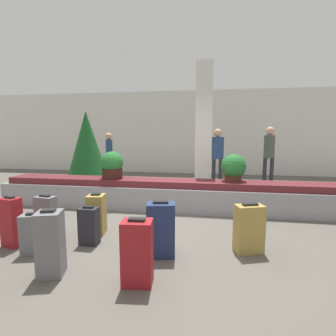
{
  "coord_description": "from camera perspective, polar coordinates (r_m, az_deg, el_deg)",
  "views": [
    {
      "loc": [
        0.89,
        -3.87,
        1.59
      ],
      "look_at": [
        0.0,
        1.44,
        0.87
      ],
      "focal_mm": 28.0,
      "sensor_mm": 36.0,
      "label": 1
    }
  ],
  "objects": [
    {
      "name": "ground_plane",
      "position": [
        4.28,
        -3.27,
        -14.18
      ],
      "size": [
        18.0,
        18.0,
        0.0
      ],
      "primitive_type": "plane",
      "color": "#59544C"
    },
    {
      "name": "back_wall",
      "position": [
        10.33,
        4.59,
        7.68
      ],
      "size": [
        18.0,
        0.06,
        3.2
      ],
      "color": "silver",
      "rests_on": "ground_plane"
    },
    {
      "name": "carousel",
      "position": [
        5.54,
        0.0,
        -5.88
      ],
      "size": [
        7.34,
        0.72,
        0.62
      ],
      "color": "gray",
      "rests_on": "ground_plane"
    },
    {
      "name": "pillar",
      "position": [
        6.26,
        7.8,
        7.67
      ],
      "size": [
        0.38,
        0.38,
        3.2
      ],
      "color": "silver",
      "rests_on": "ground_plane"
    },
    {
      "name": "suitcase_0",
      "position": [
        3.3,
        -24.23,
        -14.76
      ],
      "size": [
        0.33,
        0.34,
        0.76
      ],
      "rotation": [
        0.0,
        0.0,
        0.29
      ],
      "color": "slate",
      "rests_on": "ground_plane"
    },
    {
      "name": "suitcase_1",
      "position": [
        3.47,
        -1.62,
        -13.22
      ],
      "size": [
        0.4,
        0.32,
        0.73
      ],
      "rotation": [
        0.0,
        0.0,
        0.2
      ],
      "color": "navy",
      "rests_on": "ground_plane"
    },
    {
      "name": "suitcase_2",
      "position": [
        2.9,
        -6.7,
        -17.77
      ],
      "size": [
        0.34,
        0.27,
        0.72
      ],
      "rotation": [
        0.0,
        0.0,
        0.1
      ],
      "color": "maroon",
      "rests_on": "ground_plane"
    },
    {
      "name": "suitcase_3",
      "position": [
        3.74,
        17.22,
        -12.49
      ],
      "size": [
        0.42,
        0.32,
        0.67
      ],
      "rotation": [
        0.0,
        0.0,
        0.33
      ],
      "color": "#A3843D",
      "rests_on": "ground_plane"
    },
    {
      "name": "suitcase_4",
      "position": [
        3.96,
        -26.86,
        -12.72
      ],
      "size": [
        0.39,
        0.26,
        0.56
      ],
      "rotation": [
        0.0,
        0.0,
        0.25
      ],
      "color": "slate",
      "rests_on": "ground_plane"
    },
    {
      "name": "suitcase_5",
      "position": [
        4.34,
        -30.92,
        -10.08
      ],
      "size": [
        0.3,
        0.24,
        0.72
      ],
      "rotation": [
        0.0,
        0.0,
        -0.24
      ],
      "color": "maroon",
      "rests_on": "ground_plane"
    },
    {
      "name": "suitcase_6",
      "position": [
        4.35,
        -15.29,
        -9.66
      ],
      "size": [
        0.28,
        0.31,
        0.65
      ],
      "rotation": [
        0.0,
        0.0,
        0.13
      ],
      "color": "#A3843D",
      "rests_on": "ground_plane"
    },
    {
      "name": "suitcase_7",
      "position": [
        4.63,
        -25.02,
        -9.24
      ],
      "size": [
        0.34,
        0.22,
        0.63
      ],
      "rotation": [
        0.0,
        0.0,
        -0.14
      ],
      "color": "slate",
      "rests_on": "ground_plane"
    },
    {
      "name": "suitcase_8",
      "position": [
        4.0,
        -16.82,
        -11.98
      ],
      "size": [
        0.26,
        0.19,
        0.56
      ],
      "rotation": [
        0.0,
        0.0,
        -0.02
      ],
      "color": "#232328",
      "rests_on": "ground_plane"
    },
    {
      "name": "potted_plant_0",
      "position": [
        5.75,
        -12.08,
        0.54
      ],
      "size": [
        0.47,
        0.47,
        0.58
      ],
      "color": "#381914",
      "rests_on": "carousel"
    },
    {
      "name": "potted_plant_1",
      "position": [
        5.48,
        14.05,
        0.06
      ],
      "size": [
        0.5,
        0.5,
        0.55
      ],
      "color": "#4C2319",
      "rests_on": "carousel"
    },
    {
      "name": "traveler_0",
      "position": [
        7.97,
        10.72,
        3.47
      ],
      "size": [
        0.36,
        0.34,
        1.71
      ],
      "rotation": [
        0.0,
        0.0,
        0.66
      ],
      "color": "#282833",
      "rests_on": "ground_plane"
    },
    {
      "name": "traveler_1",
      "position": [
        8.6,
        -12.69,
        3.14
      ],
      "size": [
        0.31,
        0.37,
        1.59
      ],
      "rotation": [
        0.0,
        0.0,
        -1.08
      ],
      "color": "#282833",
      "rests_on": "ground_plane"
    },
    {
      "name": "traveler_2",
      "position": [
        8.27,
        21.15,
        3.53
      ],
      "size": [
        0.34,
        0.36,
        1.77
      ],
      "rotation": [
        0.0,
        0.0,
        0.89
      ],
      "color": "#282833",
      "rests_on": "ground_plane"
    },
    {
      "name": "decorated_tree",
      "position": [
        7.54,
        -17.21,
        4.19
      ],
      "size": [
        1.22,
        1.22,
        2.18
      ],
      "color": "#4C331E",
      "rests_on": "ground_plane"
    }
  ]
}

